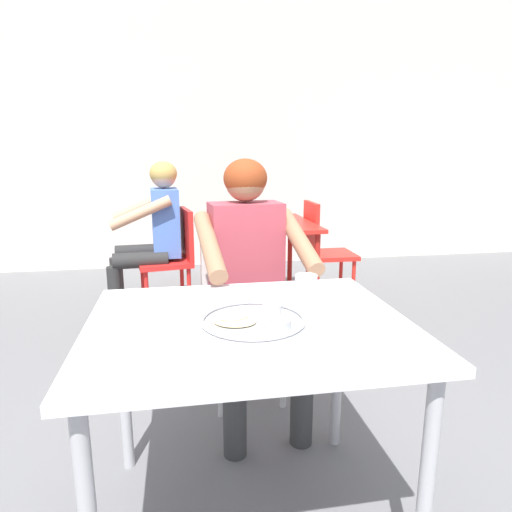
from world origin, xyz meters
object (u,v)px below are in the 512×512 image
chair_red_left (174,254)px  patron_background (154,226)px  chair_foreground (241,300)px  chair_red_right (322,246)px  diner_foreground (251,267)px  chair_red_far (238,239)px  thali_tray (254,320)px  drinking_cup (306,288)px  table_foreground (248,345)px  table_background_red (255,232)px

chair_red_left → patron_background: patron_background is taller
chair_foreground → chair_red_right: 1.58m
patron_background → chair_red_right: bearing=2.2°
diner_foreground → chair_red_far: diner_foreground is taller
thali_tray → patron_background: patron_background is taller
drinking_cup → chair_red_right: chair_red_right is taller
chair_red_left → patron_background: 0.27m
chair_red_left → chair_red_far: 0.87m
drinking_cup → chair_red_left: bearing=103.8°
chair_foreground → chair_red_far: 1.88m
thali_tray → drinking_cup: drinking_cup is taller
chair_red_left → table_foreground: bearing=-83.1°
chair_foreground → chair_red_far: bearing=82.9°
table_background_red → chair_red_left: (-0.65, -0.04, -0.15)m
chair_foreground → chair_red_left: (-0.36, 1.23, -0.01)m
chair_red_right → chair_red_far: (-0.64, 0.55, -0.02)m
diner_foreground → chair_red_far: bearing=84.0°
thali_tray → chair_red_right: bearing=66.8°
chair_foreground → diner_foreground: bearing=-85.8°
table_background_red → chair_red_left: bearing=-176.1°
chair_red_far → patron_background: bearing=-140.7°
diner_foreground → chair_red_left: bearing=104.5°
chair_foreground → patron_background: patron_background is taller
table_foreground → chair_red_right: 2.42m
drinking_cup → diner_foreground: 0.55m
drinking_cup → diner_foreground: bearing=102.0°
table_foreground → diner_foreground: (0.12, 0.67, 0.08)m
patron_background → diner_foreground: bearing=-70.7°
table_foreground → drinking_cup: (0.23, 0.14, 0.14)m
table_foreground → diner_foreground: bearing=80.1°
chair_foreground → table_background_red: 1.31m
chair_foreground → chair_red_right: (0.87, 1.32, -0.01)m
table_foreground → chair_red_right: size_ratio=1.15×
table_background_red → drinking_cup: bearing=-94.5°
diner_foreground → table_background_red: 1.52m
table_foreground → chair_foreground: 0.91m
thali_tray → diner_foreground: bearing=81.7°
drinking_cup → chair_red_left: size_ratio=0.12×
table_foreground → chair_red_far: 2.79m
chair_foreground → patron_background: bearing=111.7°
drinking_cup → chair_red_left: 2.06m
table_background_red → thali_tray: bearing=-99.7°
table_foreground → patron_background: (-0.40, 2.16, 0.06)m
chair_red_left → chair_red_far: size_ratio=1.02×
chair_foreground → table_foreground: bearing=-96.5°
chair_foreground → chair_red_far: size_ratio=1.05×
table_foreground → chair_red_right: bearing=66.2°
chair_red_left → chair_red_far: chair_red_left is taller
diner_foreground → chair_red_right: size_ratio=1.41×
chair_red_far → table_foreground: bearing=-96.9°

